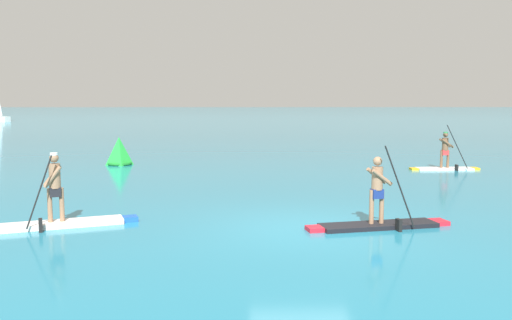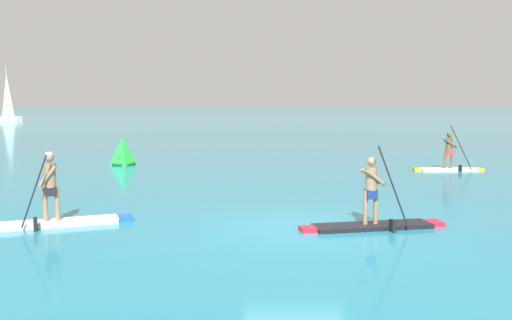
{
  "view_description": "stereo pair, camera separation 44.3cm",
  "coord_description": "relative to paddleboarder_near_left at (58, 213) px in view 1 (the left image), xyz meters",
  "views": [
    {
      "loc": [
        -1.3,
        -12.58,
        2.99
      ],
      "look_at": [
        -1.0,
        6.69,
        0.87
      ],
      "focal_mm": 38.4,
      "sensor_mm": 36.0,
      "label": 1
    },
    {
      "loc": [
        -0.86,
        -12.58,
        2.99
      ],
      "look_at": [
        -1.0,
        6.69,
        0.87
      ],
      "focal_mm": 38.4,
      "sensor_mm": 36.0,
      "label": 2
    }
  ],
  "objects": [
    {
      "name": "paddleboarder_near_left",
      "position": [
        0.0,
        0.0,
        0.0
      ],
      "size": [
        3.51,
        1.61,
        1.78
      ],
      "rotation": [
        0.0,
        0.0,
        3.5
      ],
      "color": "white",
      "rests_on": "ground"
    },
    {
      "name": "paddleboarder_mid_center",
      "position": [
        7.57,
        -0.21,
        -0.01
      ],
      "size": [
        3.52,
        1.25,
        2.01
      ],
      "rotation": [
        0.0,
        0.0,
        0.21
      ],
      "color": "black",
      "rests_on": "ground"
    },
    {
      "name": "ground",
      "position": [
        5.78,
        -0.2,
        -0.33
      ],
      "size": [
        440.0,
        440.0,
        0.0
      ],
      "primitive_type": "plane",
      "color": "teal"
    },
    {
      "name": "race_marker_buoy",
      "position": [
        -1.45,
        12.48,
        0.24
      ],
      "size": [
        1.17,
        1.17,
        1.29
      ],
      "color": "green",
      "rests_on": "ground"
    },
    {
      "name": "paddleboarder_far_right",
      "position": [
        13.01,
        10.5,
        0.04
      ],
      "size": [
        2.98,
        0.92,
        2.0
      ],
      "rotation": [
        0.0,
        0.0,
        0.03
      ],
      "color": "white",
      "rests_on": "ground"
    }
  ]
}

